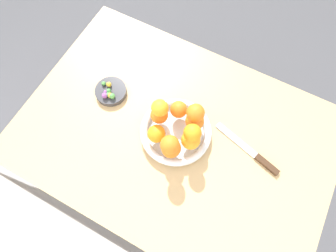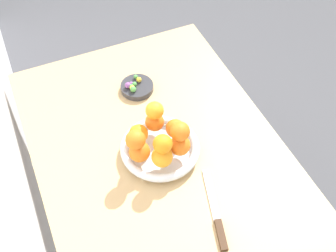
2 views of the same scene
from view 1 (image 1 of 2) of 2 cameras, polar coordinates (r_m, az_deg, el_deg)
ground_plane at (r=1.65m, az=0.96°, el=-10.28°), size 6.00×6.00×0.00m
dining_table at (r=1.01m, az=1.53°, el=-3.34°), size 1.10×0.76×0.74m
fruit_bowl at (r=0.91m, az=1.48°, el=-1.44°), size 0.25×0.25×0.04m
candy_dish at (r=1.01m, az=-12.30°, el=7.35°), size 0.12×0.12×0.02m
orange_0 at (r=0.85m, az=4.97°, el=-3.05°), size 0.06×0.06×0.06m
orange_1 at (r=0.87m, az=5.83°, el=1.07°), size 0.06×0.06×0.06m
orange_2 at (r=0.89m, az=2.34°, el=3.61°), size 0.06×0.06×0.06m
orange_3 at (r=0.88m, az=-1.91°, el=2.44°), size 0.06×0.06×0.06m
orange_4 at (r=0.86m, az=-2.53°, el=-1.68°), size 0.06×0.06×0.06m
orange_5 at (r=0.84m, az=0.67°, el=-4.83°), size 0.06×0.06×0.06m
orange_6 at (r=0.79m, az=5.34°, el=-1.49°), size 0.06×0.06×0.06m
orange_7 at (r=0.78m, az=0.39°, el=-4.08°), size 0.06×0.06×0.06m
orange_8 at (r=0.82m, az=6.00°, el=2.84°), size 0.06×0.06×0.06m
orange_9 at (r=0.83m, az=-1.79°, el=3.94°), size 0.06×0.06×0.06m
candy_ball_0 at (r=1.01m, az=-13.84°, el=8.98°), size 0.02×0.02×0.02m
candy_ball_1 at (r=0.99m, az=-12.77°, el=7.50°), size 0.02×0.02×0.02m
candy_ball_2 at (r=0.97m, az=-12.07°, el=6.39°), size 0.02×0.02×0.02m
candy_ball_3 at (r=0.98m, az=-12.88°, el=6.67°), size 0.02×0.02×0.02m
candy_ball_4 at (r=0.98m, az=-13.51°, el=6.64°), size 0.02×0.02×0.02m
candy_ball_5 at (r=0.99m, az=-13.44°, el=7.21°), size 0.01×0.01×0.01m
candy_ball_6 at (r=1.00m, az=-12.76°, el=8.82°), size 0.02×0.02×0.02m
candy_ball_7 at (r=0.98m, az=-12.47°, el=6.56°), size 0.02×0.02×0.02m
knife at (r=0.95m, az=17.84°, el=-5.56°), size 0.26×0.09×0.01m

